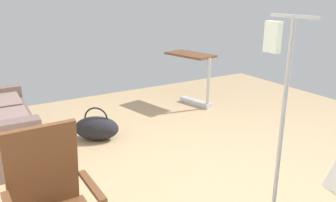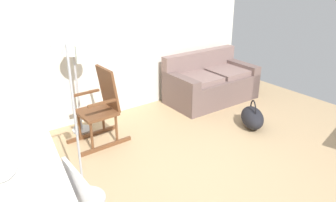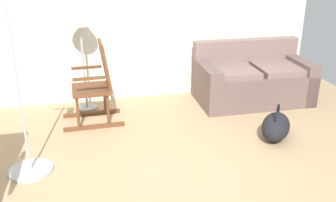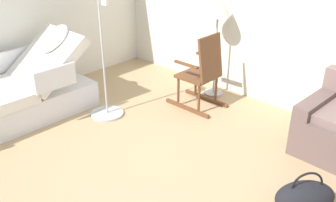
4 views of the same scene
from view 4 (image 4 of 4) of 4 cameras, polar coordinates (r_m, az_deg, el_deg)
The scene contains 7 objects.
ground_plane at distance 4.01m, azimuth -5.49°, elevation -11.30°, with size 6.72×6.72×0.00m, color tan.
back_wall at distance 5.27m, azimuth 15.61°, elevation 13.49°, with size 5.58×0.10×2.70m, color silver.
hospital_bed at distance 5.27m, azimuth -21.95°, elevation 0.58°, with size 1.05×2.06×1.16m.
rocking_chair at distance 5.16m, azimuth 5.19°, elevation 4.20°, with size 0.77×0.51×1.05m.
floor_lamp at distance 5.36m, azimuth 7.56°, elevation 13.09°, with size 0.34×0.34×1.48m.
duffel_bag at distance 3.72m, azimuth 19.96°, elevation -13.49°, with size 0.59×0.64×0.43m.
iv_pole at distance 5.08m, azimuth -9.26°, elevation 0.44°, with size 0.44×0.44×1.69m.
Camera 4 is at (2.46, -2.01, 2.44)m, focal length 40.36 mm.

